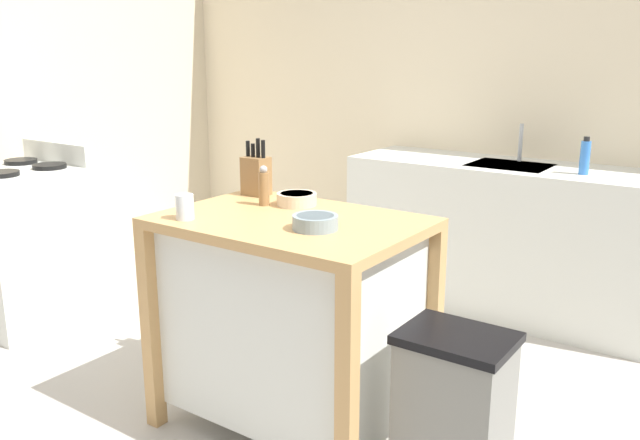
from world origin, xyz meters
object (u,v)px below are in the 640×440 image
object	(u,v)px
knife_block	(256,175)
bowl_ceramic_wide	(315,222)
trash_bin	(453,420)
stove	(21,245)
bowl_ceramic_small	(297,199)
bottle_dish_soap	(585,157)
kitchen_island	(291,313)
pepper_grinder	(264,187)
drinking_cup	(185,207)
sink_faucet	(521,143)

from	to	relation	value
knife_block	bowl_ceramic_wide	xyz separation A→B (m)	(0.55, -0.33, -0.06)
trash_bin	stove	bearing A→B (deg)	177.91
bowl_ceramic_small	bottle_dish_soap	distance (m)	1.67
knife_block	bowl_ceramic_small	distance (m)	0.28
trash_bin	stove	world-z (taller)	stove
kitchen_island	pepper_grinder	size ratio (longest dim) A/B	5.97
knife_block	stove	bearing A→B (deg)	-171.45
kitchen_island	bowl_ceramic_small	xyz separation A→B (m)	(-0.11, 0.19, 0.42)
pepper_grinder	trash_bin	world-z (taller)	pepper_grinder
kitchen_island	drinking_cup	bearing A→B (deg)	-142.30
bowl_ceramic_wide	bowl_ceramic_small	xyz separation A→B (m)	(-0.28, 0.27, -0.00)
pepper_grinder	stove	xyz separation A→B (m)	(-1.72, -0.10, -0.52)
bowl_ceramic_wide	pepper_grinder	bearing A→B (deg)	154.50
knife_block	bottle_dish_soap	distance (m)	1.76
bowl_ceramic_wide	stove	size ratio (longest dim) A/B	0.17
bowl_ceramic_wide	drinking_cup	world-z (taller)	drinking_cup
pepper_grinder	bottle_dish_soap	size ratio (longest dim) A/B	0.84
kitchen_island	trash_bin	xyz separation A→B (m)	(0.74, -0.08, -0.18)
bowl_ceramic_small	trash_bin	xyz separation A→B (m)	(0.85, -0.27, -0.60)
bowl_ceramic_small	stove	xyz separation A→B (m)	(-1.83, -0.17, -0.47)
kitchen_island	bottle_dish_soap	world-z (taller)	bottle_dish_soap
kitchen_island	sink_faucet	bearing A→B (deg)	82.35
kitchen_island	drinking_cup	distance (m)	0.60
sink_faucet	stove	world-z (taller)	sink_faucet
knife_block	bowl_ceramic_small	world-z (taller)	knife_block
drinking_cup	stove	size ratio (longest dim) A/B	0.10
trash_bin	sink_faucet	world-z (taller)	sink_faucet
knife_block	pepper_grinder	world-z (taller)	knife_block
bowl_ceramic_wide	trash_bin	bearing A→B (deg)	-0.52
knife_block	bowl_ceramic_wide	bearing A→B (deg)	-30.52
bottle_dish_soap	bowl_ceramic_wide	bearing A→B (deg)	-106.03
bowl_ceramic_wide	sink_faucet	size ratio (longest dim) A/B	0.76
drinking_cup	stove	xyz separation A→B (m)	(-1.62, 0.26, -0.49)
bowl_ceramic_small	trash_bin	world-z (taller)	bowl_ceramic_small
kitchen_island	stove	size ratio (longest dim) A/B	1.00
bowl_ceramic_small	pepper_grinder	distance (m)	0.14
pepper_grinder	knife_block	bearing A→B (deg)	139.03
kitchen_island	bowl_ceramic_wide	world-z (taller)	bowl_ceramic_wide
knife_block	bowl_ceramic_small	bearing A→B (deg)	-12.70
pepper_grinder	sink_faucet	bearing A→B (deg)	75.06
bowl_ceramic_wide	trash_bin	xyz separation A→B (m)	(0.57, -0.01, -0.60)
stove	kitchen_island	bearing A→B (deg)	-0.43
kitchen_island	stove	distance (m)	1.94
pepper_grinder	drinking_cup	bearing A→B (deg)	-105.15
trash_bin	pepper_grinder	bearing A→B (deg)	168.62
pepper_grinder	bottle_dish_soap	bearing A→B (deg)	60.03
sink_faucet	stove	distance (m)	2.94
stove	drinking_cup	bearing A→B (deg)	-9.09
knife_block	drinking_cup	world-z (taller)	knife_block
drinking_cup	knife_block	bearing A→B (deg)	97.32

